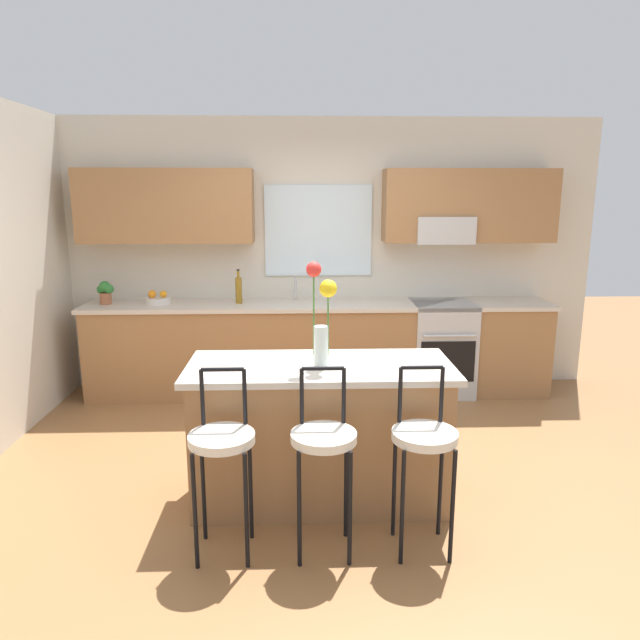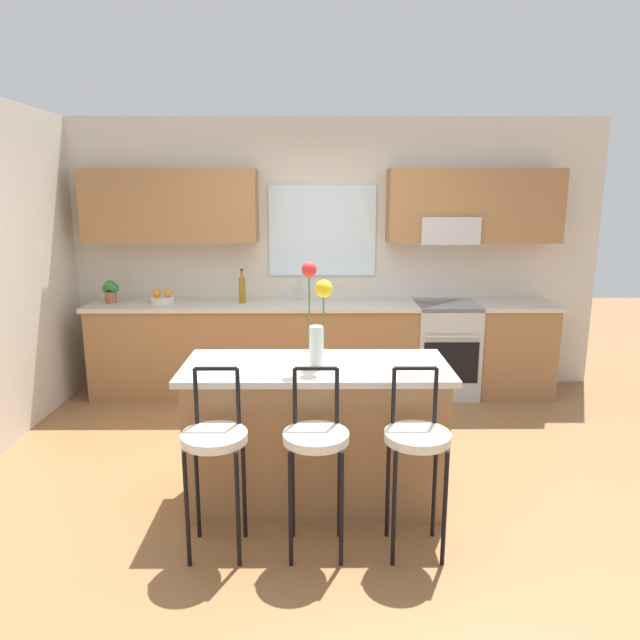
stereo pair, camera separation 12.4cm
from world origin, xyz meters
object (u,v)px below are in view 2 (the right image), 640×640
(oven_range, at_px, (444,348))
(bar_stool_middle, at_px, (316,445))
(bar_stool_near, at_px, (215,445))
(bottle_olive_oil, at_px, (242,289))
(fruit_bowl_oranges, at_px, (162,299))
(bar_stool_far, at_px, (417,445))
(potted_plant_small, at_px, (111,290))
(kitchen_island, at_px, (316,432))
(flower_vase, at_px, (317,315))

(oven_range, height_order, bar_stool_middle, bar_stool_middle)
(bar_stool_near, height_order, bottle_olive_oil, bottle_olive_oil)
(oven_range, relative_size, bar_stool_middle, 0.88)
(oven_range, bearing_deg, fruit_bowl_oranges, 179.49)
(bar_stool_far, bearing_deg, bar_stool_middle, 180.00)
(fruit_bowl_oranges, bearing_deg, bottle_olive_oil, 0.00)
(bottle_olive_oil, height_order, potted_plant_small, bottle_olive_oil)
(bar_stool_near, distance_m, bar_stool_middle, 0.55)
(fruit_bowl_oranges, height_order, bottle_olive_oil, bottle_olive_oil)
(kitchen_island, relative_size, flower_vase, 2.56)
(bar_stool_far, bearing_deg, fruit_bowl_oranges, 127.79)
(potted_plant_small, bearing_deg, bar_stool_far, -46.07)
(potted_plant_small, bearing_deg, bottle_olive_oil, 0.02)
(oven_range, xyz_separation_m, bar_stool_near, (-1.83, -2.62, 0.18))
(fruit_bowl_oranges, bearing_deg, bar_stool_far, -52.21)
(oven_range, xyz_separation_m, bar_stool_middle, (-1.28, -2.62, 0.18))
(kitchen_island, height_order, fruit_bowl_oranges, fruit_bowl_oranges)
(bar_stool_near, height_order, flower_vase, flower_vase)
(bar_stool_near, xyz_separation_m, flower_vase, (0.56, 0.51, 0.61))
(bar_stool_middle, relative_size, fruit_bowl_oranges, 4.34)
(bar_stool_middle, distance_m, fruit_bowl_oranges, 3.06)
(kitchen_island, height_order, potted_plant_small, potted_plant_small)
(bar_stool_far, xyz_separation_m, fruit_bowl_oranges, (-2.05, 2.65, 0.33))
(bar_stool_middle, bearing_deg, fruit_bowl_oranges, 119.59)
(bar_stool_middle, height_order, bottle_olive_oil, bottle_olive_oil)
(kitchen_island, relative_size, bar_stool_near, 1.61)
(flower_vase, bearing_deg, bottle_olive_oil, 108.81)
(oven_range, xyz_separation_m, bar_stool_far, (-0.73, -2.62, 0.18))
(kitchen_island, bearing_deg, bar_stool_near, -134.09)
(oven_range, xyz_separation_m, kitchen_island, (-1.28, -2.06, 0.00))
(kitchen_island, height_order, bar_stool_middle, bar_stool_middle)
(bar_stool_near, bearing_deg, flower_vase, 42.51)
(flower_vase, bearing_deg, fruit_bowl_oranges, 125.28)
(flower_vase, relative_size, bottle_olive_oil, 1.96)
(flower_vase, height_order, potted_plant_small, flower_vase)
(bar_stool_far, xyz_separation_m, potted_plant_small, (-2.55, 2.65, 0.41))
(bar_stool_far, relative_size, bottle_olive_oil, 3.12)
(bar_stool_far, bearing_deg, kitchen_island, 134.09)
(bottle_olive_oil, bearing_deg, flower_vase, -71.19)
(bar_stool_middle, xyz_separation_m, bar_stool_far, (0.55, 0.00, 0.00))
(bar_stool_middle, bearing_deg, potted_plant_small, 127.08)
(bar_stool_middle, distance_m, bar_stool_far, 0.55)
(kitchen_island, distance_m, fruit_bowl_oranges, 2.62)
(bottle_olive_oil, bearing_deg, bar_stool_middle, -74.79)
(bar_stool_middle, height_order, bar_stool_far, same)
(bar_stool_near, distance_m, bottle_olive_oil, 2.69)
(bar_stool_near, relative_size, potted_plant_small, 4.65)
(bar_stool_near, relative_size, flower_vase, 1.59)
(bar_stool_near, height_order, fruit_bowl_oranges, fruit_bowl_oranges)
(bar_stool_middle, bearing_deg, flower_vase, 89.11)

